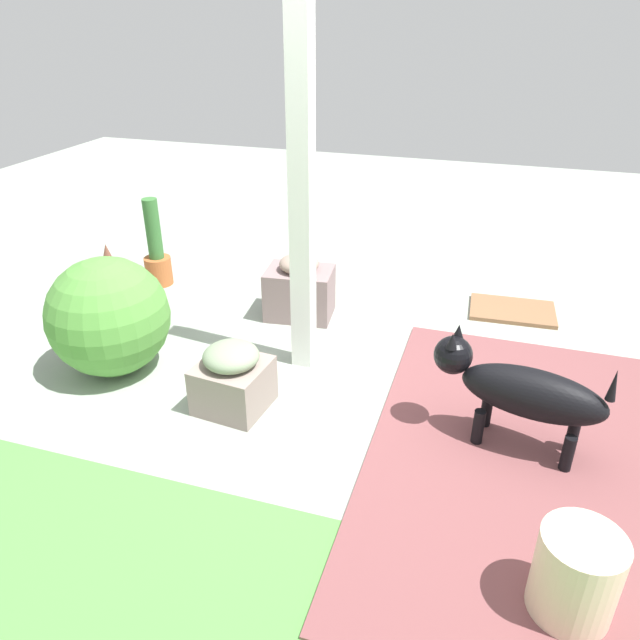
# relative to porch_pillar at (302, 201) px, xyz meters

# --- Properties ---
(ground_plane) EXTENTS (12.00, 12.00, 0.00)m
(ground_plane) POSITION_rel_porch_pillar_xyz_m (-0.44, 0.20, -1.04)
(ground_plane) COLOR #949F92
(brick_path) EXTENTS (1.80, 2.40, 0.02)m
(brick_path) POSITION_rel_porch_pillar_xyz_m (-1.48, 0.57, -1.03)
(brick_path) COLOR brown
(brick_path) RESTS_ON ground
(porch_pillar) EXTENTS (0.12, 0.12, 2.07)m
(porch_pillar) POSITION_rel_porch_pillar_xyz_m (0.00, 0.00, 0.00)
(porch_pillar) COLOR white
(porch_pillar) RESTS_ON ground
(stone_planter_nearest) EXTENTS (0.49, 0.39, 0.46)m
(stone_planter_nearest) POSITION_rel_porch_pillar_xyz_m (0.23, -0.59, -0.83)
(stone_planter_nearest) COLOR gray
(stone_planter_nearest) RESTS_ON ground
(stone_planter_mid) EXTENTS (0.40, 0.39, 0.39)m
(stone_planter_mid) POSITION_rel_porch_pillar_xyz_m (0.22, 0.56, -0.85)
(stone_planter_mid) COLOR gray
(stone_planter_mid) RESTS_ON ground
(round_shrub) EXTENTS (0.72, 0.72, 0.72)m
(round_shrub) POSITION_rel_porch_pillar_xyz_m (1.07, 0.42, -0.68)
(round_shrub) COLOR #508F3B
(round_shrub) RESTS_ON ground
(terracotta_pot_spiky) EXTENTS (0.23, 0.23, 0.51)m
(terracotta_pot_spiky) POSITION_rel_porch_pillar_xyz_m (1.55, -0.27, -0.79)
(terracotta_pot_spiky) COLOR #BA7448
(terracotta_pot_spiky) RESTS_ON ground
(terracotta_pot_tall) EXTENTS (0.21, 0.21, 0.70)m
(terracotta_pot_tall) POSITION_rel_porch_pillar_xyz_m (1.49, -0.78, -0.79)
(terracotta_pot_tall) COLOR #AC5B2E
(terracotta_pot_tall) RESTS_ON ground
(dog) EXTENTS (0.85, 0.36, 0.58)m
(dog) POSITION_rel_porch_pillar_xyz_m (-1.26, 0.45, -0.70)
(dog) COLOR black
(dog) RESTS_ON ground
(ceramic_urn) EXTENTS (0.30, 0.30, 0.37)m
(ceramic_urn) POSITION_rel_porch_pillar_xyz_m (-1.49, 1.37, -0.85)
(ceramic_urn) COLOR beige
(ceramic_urn) RESTS_ON ground
(doormat) EXTENTS (0.62, 0.44, 0.03)m
(doormat) POSITION_rel_porch_pillar_xyz_m (-1.23, -1.10, -1.02)
(doormat) COLOR brown
(doormat) RESTS_ON ground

